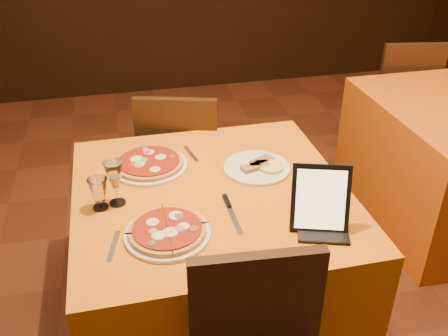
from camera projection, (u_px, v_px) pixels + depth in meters
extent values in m
cube|color=orange|center=(212.00, 261.00, 2.22)|extent=(1.10, 1.10, 0.75)
cylinder|color=white|center=(168.00, 234.00, 1.77)|extent=(0.31, 0.31, 0.01)
cylinder|color=#AD4C23|center=(167.00, 230.00, 1.76)|extent=(0.28, 0.28, 0.02)
cylinder|color=white|center=(149.00, 166.00, 2.18)|extent=(0.33, 0.33, 0.01)
cylinder|color=#AD4C23|center=(149.00, 163.00, 2.17)|extent=(0.30, 0.30, 0.02)
cylinder|color=white|center=(257.00, 168.00, 2.16)|extent=(0.29, 0.29, 0.01)
cylinder|color=olive|center=(257.00, 164.00, 2.15)|extent=(0.18, 0.18, 0.02)
cube|color=black|center=(320.00, 198.00, 1.76)|extent=(0.23, 0.16, 0.24)
cube|color=#A8A8AE|center=(232.00, 215.00, 1.87)|extent=(0.02, 0.25, 0.01)
cube|color=silver|center=(114.00, 246.00, 1.72)|extent=(0.06, 0.16, 0.01)
cube|color=#ADAFB4|center=(191.00, 154.00, 2.28)|extent=(0.05, 0.15, 0.01)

